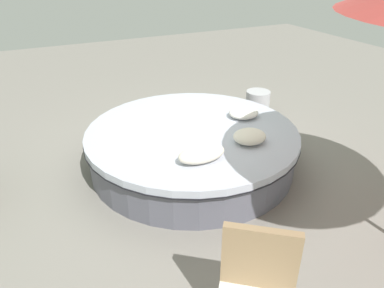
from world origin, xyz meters
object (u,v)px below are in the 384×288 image
Objects in this scene: throw_pillow_0 at (202,154)px; throw_pillow_1 at (250,136)px; side_table at (257,103)px; round_bed at (192,147)px; throw_pillow_2 at (244,113)px.

throw_pillow_0 reaches higher than throw_pillow_1.
side_table is (1.99, 1.77, -0.39)m from throw_pillow_0.
round_bed is 5.06× the size of throw_pillow_0.
throw_pillow_1 is 2.10m from side_table.
side_table is at bearing 30.16° from round_bed.
throw_pillow_1 reaches higher than round_bed.
round_bed is at bearing -149.84° from side_table.
throw_pillow_2 is (1.06, 0.81, -0.02)m from throw_pillow_0.
throw_pillow_0 is 1.35× the size of throw_pillow_1.
throw_pillow_0 is 1.33m from throw_pillow_2.
throw_pillow_0 reaches higher than side_table.
throw_pillow_0 is at bearing -168.39° from throw_pillow_1.
side_table is (1.27, 1.62, -0.38)m from throw_pillow_1.
throw_pillow_0 is 2.69m from side_table.
throw_pillow_1 is at bearing -117.47° from throw_pillow_2.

